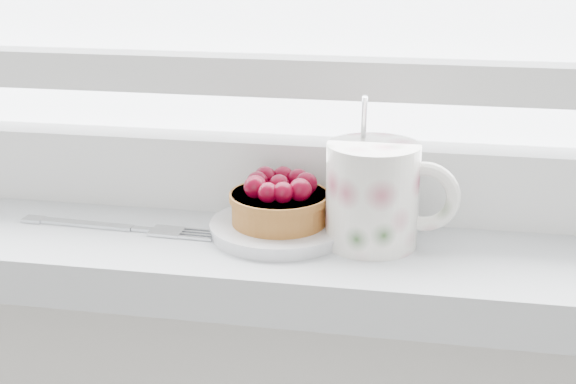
% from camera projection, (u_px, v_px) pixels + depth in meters
% --- Properties ---
extents(saucer, '(0.12, 0.12, 0.01)m').
position_uv_depth(saucer, '(279.00, 229.00, 0.71)').
color(saucer, silver).
rests_on(saucer, windowsill).
extents(raspberry_tart, '(0.09, 0.09, 0.05)m').
position_uv_depth(raspberry_tart, '(279.00, 201.00, 0.70)').
color(raspberry_tart, brown).
rests_on(raspberry_tart, saucer).
extents(floral_mug, '(0.11, 0.08, 0.13)m').
position_uv_depth(floral_mug, '(376.00, 193.00, 0.68)').
color(floral_mug, white).
rests_on(floral_mug, windowsill).
extents(fork, '(0.19, 0.03, 0.00)m').
position_uv_depth(fork, '(116.00, 227.00, 0.73)').
color(fork, silver).
rests_on(fork, windowsill).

